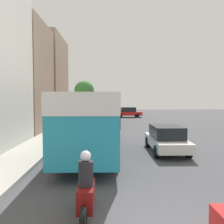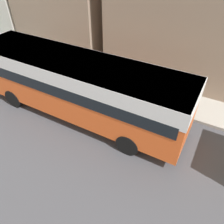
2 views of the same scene
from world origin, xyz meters
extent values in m
cube|color=#EA5B23|center=(-1.83, 22.53, 1.74)|extent=(2.59, 10.76, 2.48)
cube|color=white|center=(-1.83, 22.53, 2.61)|extent=(2.62, 10.81, 0.75)
cube|color=black|center=(-1.83, 22.53, 2.05)|extent=(2.64, 10.33, 0.55)
cylinder|color=black|center=(-3.02, 25.87, 0.50)|extent=(0.28, 1.00, 1.00)
cylinder|color=black|center=(-0.64, 25.87, 0.50)|extent=(0.28, 1.00, 1.00)
cylinder|color=black|center=(-3.02, 19.20, 0.50)|extent=(0.28, 1.00, 1.00)
cylinder|color=black|center=(-0.64, 19.20, 0.50)|extent=(0.28, 1.00, 1.00)
cylinder|color=#232838|center=(-4.83, 18.20, 0.59)|extent=(0.28, 0.28, 0.88)
cylinder|color=#4C6B4C|center=(-4.83, 18.20, 1.40)|extent=(0.35, 0.35, 0.74)
sphere|color=tan|center=(-4.83, 18.20, 1.89)|extent=(0.24, 0.24, 0.24)
camera|label=1|loc=(-0.92, -4.85, 2.98)|focal=40.00mm
camera|label=2|loc=(5.01, 28.27, 7.27)|focal=35.00mm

